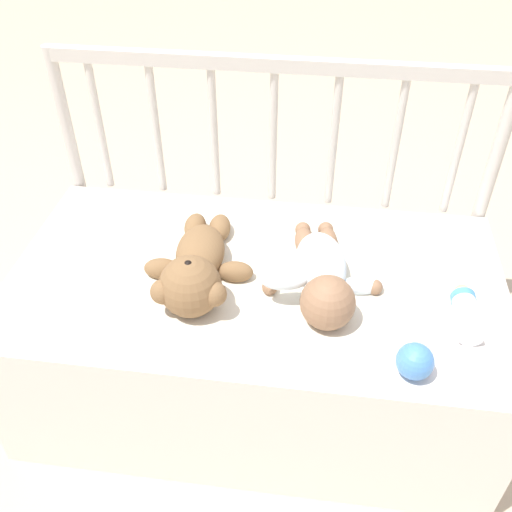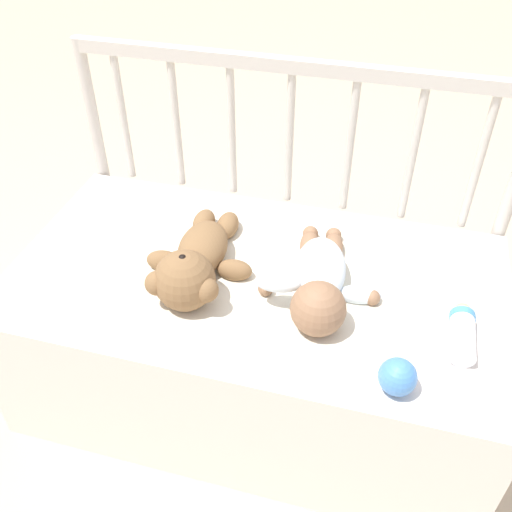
% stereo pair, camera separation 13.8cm
% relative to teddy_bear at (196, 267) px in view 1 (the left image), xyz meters
% --- Properties ---
extents(ground_plane, '(12.00, 12.00, 0.00)m').
position_rel_teddy_bear_xyz_m(ground_plane, '(0.14, 0.05, -0.49)').
color(ground_plane, '#C6B293').
extents(crib_mattress, '(1.23, 0.66, 0.44)m').
position_rel_teddy_bear_xyz_m(crib_mattress, '(0.14, 0.05, -0.28)').
color(crib_mattress, white).
rests_on(crib_mattress, ground_plane).
extents(crib_rail, '(1.23, 0.04, 0.85)m').
position_rel_teddy_bear_xyz_m(crib_rail, '(0.14, 0.41, 0.10)').
color(crib_rail, beige).
rests_on(crib_rail, ground_plane).
extents(blanket, '(0.80, 0.51, 0.01)m').
position_rel_teddy_bear_xyz_m(blanket, '(0.14, 0.07, -0.06)').
color(blanket, silver).
rests_on(blanket, crib_mattress).
extents(teddy_bear, '(0.27, 0.40, 0.15)m').
position_rel_teddy_bear_xyz_m(teddy_bear, '(0.00, 0.00, 0.00)').
color(teddy_bear, olive).
rests_on(teddy_bear, crib_mattress).
extents(baby, '(0.29, 0.40, 0.12)m').
position_rel_teddy_bear_xyz_m(baby, '(0.30, 0.03, -0.01)').
color(baby, white).
rests_on(baby, crib_mattress).
extents(baby_bottle, '(0.06, 0.16, 0.06)m').
position_rel_teddy_bear_xyz_m(baby_bottle, '(0.63, -0.03, -0.03)').
color(baby_bottle, white).
rests_on(baby_bottle, crib_mattress).
extents(toy_ball, '(0.08, 0.08, 0.08)m').
position_rel_teddy_bear_xyz_m(toy_ball, '(0.50, -0.20, -0.02)').
color(toy_ball, '#4C8CDB').
rests_on(toy_ball, crib_mattress).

